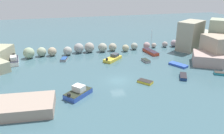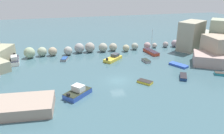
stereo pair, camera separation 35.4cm
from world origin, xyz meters
The scene contains 13 objects.
cove_water centered at (0.00, 0.00, 0.00)m, with size 160.00×160.00×0.00m, color #3E606A.
rock_breakwater centered at (-1.94, 18.25, 1.10)m, with size 40.18×3.88×2.57m.
stone_dock centered at (-15.47, -6.64, 0.80)m, with size 8.32×5.44×1.60m, color tan.
moored_boat_0 centered at (-7.66, -3.96, 0.60)m, with size 4.85×4.73×1.73m.
moored_boat_1 centered at (12.17, -1.77, 0.29)m, with size 2.58×3.31×0.58m.
moored_boat_2 centered at (1.97, 11.29, 0.47)m, with size 4.98×4.80×1.37m.
moored_boat_3 centered at (14.53, 4.15, 0.23)m, with size 3.21×4.21×0.46m.
moored_boat_4 centered at (20.32, -2.38, 0.25)m, with size 3.33×2.60×0.50m.
moored_boat_5 centered at (4.40, -2.08, 0.22)m, with size 2.73×2.87×0.45m.
moored_boat_6 centered at (12.43, 13.96, 0.41)m, with size 2.35×5.56×6.03m.
moored_boat_7 centered at (-8.88, 13.99, 0.28)m, with size 2.02×2.94×0.54m.
moored_boat_8 centered at (8.86, 8.37, 0.26)m, with size 1.45×2.53×0.53m.
moored_boat_9 centered at (-19.67, 14.78, 0.66)m, with size 2.52×5.79×1.83m.
Camera 2 is at (-9.97, -35.73, 16.88)m, focal length 35.86 mm.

